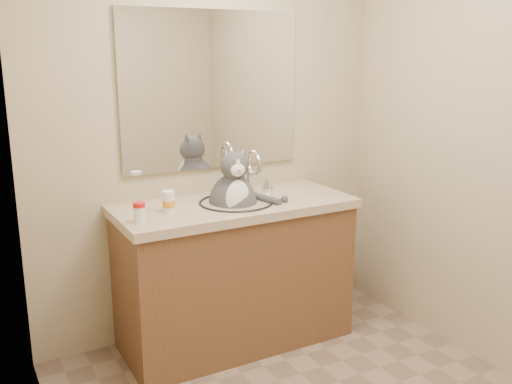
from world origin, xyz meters
TOP-DOWN VIEW (x-y plane):
  - room at (0.00, 0.00)m, footprint 2.22×2.52m
  - vanity at (0.00, 0.96)m, footprint 1.34×0.59m
  - mirror at (0.00, 1.24)m, footprint 1.10×0.02m
  - shower_curtain at (-1.05, 0.10)m, footprint 0.02×1.30m
  - cat at (-0.01, 0.95)m, footprint 0.37×0.36m
  - pill_bottle_redcap at (-0.58, 0.84)m, footprint 0.08×0.08m
  - pill_bottle_orange at (-0.39, 0.95)m, footprint 0.08×0.08m
  - grey_canister at (-0.38, 0.96)m, footprint 0.05×0.05m

SIDE VIEW (x-z plane):
  - vanity at x=0.00m, z-range -0.12..1.00m
  - cat at x=-0.01m, z-range 0.60..1.13m
  - grey_canister at x=-0.38m, z-range 0.85..0.92m
  - pill_bottle_redcap at x=-0.58m, z-range 0.85..0.95m
  - pill_bottle_orange at x=-0.39m, z-range 0.85..0.96m
  - shower_curtain at x=-1.05m, z-range 0.06..2.00m
  - room at x=0.00m, z-range -0.01..2.41m
  - mirror at x=0.00m, z-range 1.00..1.90m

